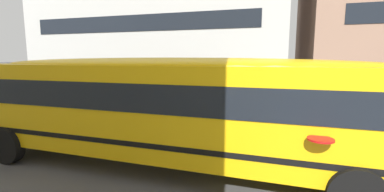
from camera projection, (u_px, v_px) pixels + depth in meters
ground_plane at (255, 149)px, 8.10m from camera, size 400.00×400.00×0.00m
sidewalk_far at (263, 108)px, 14.73m from camera, size 120.00×3.00×0.01m
lane_centreline at (255, 149)px, 8.09m from camera, size 110.00×0.16×0.01m
school_bus at (174, 103)px, 6.56m from camera, size 12.42×3.12×2.76m
parked_car_silver_by_lamppost at (21, 89)px, 16.48m from camera, size 3.99×2.07×1.64m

